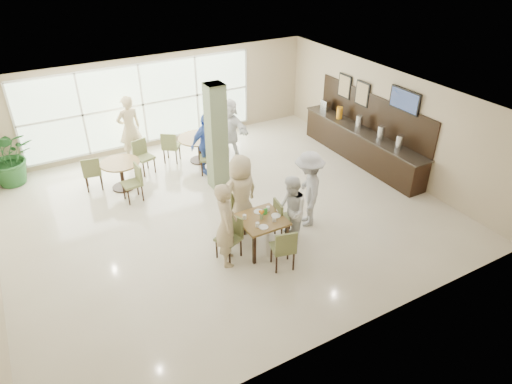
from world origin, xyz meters
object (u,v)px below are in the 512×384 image
round_table_left (121,169)px  adult_standing (129,128)px  round_table_right (199,142)px  teen_far (241,194)px  teen_left (226,225)px  buffet_counter (362,143)px  potted_plant (9,157)px  teen_standing (308,189)px  teen_right (291,211)px  adult_a (206,144)px  adult_b (229,128)px  main_table (261,222)px

round_table_left → adult_standing: (0.73, 1.53, 0.42)m
round_table_right → teen_far: 3.70m
teen_left → adult_standing: adult_standing is taller
teen_far → adult_standing: 4.85m
buffet_counter → potted_plant: (-9.03, 3.53, 0.22)m
teen_standing → round_table_left: bearing=-110.5°
buffet_counter → teen_right: 4.62m
buffet_counter → potted_plant: 9.70m
round_table_right → adult_a: 0.81m
teen_far → adult_b: teen_far is taller
potted_plant → adult_a: size_ratio=0.90×
teen_standing → adult_a: bearing=-136.0°
main_table → teen_far: 0.90m
teen_far → adult_b: bearing=-125.9°
teen_standing → teen_right: bearing=-32.7°
teen_standing → adult_a: (-0.98, 3.45, -0.05)m
teen_standing → adult_standing: (-2.58, 5.28, 0.07)m
teen_far → teen_right: (0.69, -0.97, -0.12)m
main_table → potted_plant: potted_plant is taller
adult_a → round_table_left: bearing=157.6°
teen_far → adult_standing: size_ratio=0.94×
teen_left → teen_right: teen_left is taller
adult_a → adult_b: adult_b is taller
main_table → buffet_counter: buffet_counter is taller
teen_standing → adult_b: bearing=-152.7°
round_table_right → teen_left: bearing=-106.4°
teen_left → teen_standing: size_ratio=1.01×
adult_standing → buffet_counter: bearing=141.3°
potted_plant → adult_standing: size_ratio=0.79×
potted_plant → adult_standing: adult_standing is taller
round_table_right → adult_b: bearing=-5.4°
buffet_counter → round_table_right: bearing=151.0°
teen_right → adult_b: (0.79, 4.53, 0.08)m
round_table_right → adult_a: (-0.09, -0.76, 0.27)m
teen_right → teen_standing: (0.73, 0.41, 0.12)m
buffet_counter → teen_right: size_ratio=2.95×
buffet_counter → potted_plant: buffet_counter is taller
round_table_right → buffet_counter: size_ratio=0.25×
main_table → potted_plant: size_ratio=0.60×
teen_far → adult_standing: bearing=-89.6°
round_table_right → teen_far: teen_far is taller
round_table_left → potted_plant: potted_plant is taller
adult_a → buffet_counter: bearing=-35.1°
teen_right → teen_standing: bearing=139.1°
teen_left → teen_standing: bearing=-61.2°
teen_right → adult_standing: 5.98m
main_table → teen_left: size_ratio=0.51×
teen_far → buffet_counter: bearing=-177.3°
teen_left → teen_right: 1.51m
main_table → adult_b: (1.45, 4.41, 0.22)m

